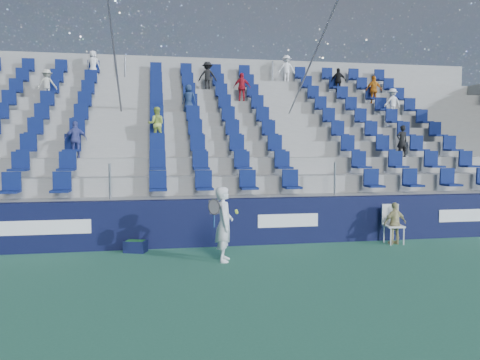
{
  "coord_description": "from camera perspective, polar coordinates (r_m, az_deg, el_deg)",
  "views": [
    {
      "loc": [
        -1.85,
        -8.57,
        2.51
      ],
      "look_at": [
        0.2,
        2.8,
        1.7
      ],
      "focal_mm": 35.0,
      "sensor_mm": 36.0,
      "label": 1
    }
  ],
  "objects": [
    {
      "name": "ground",
      "position": [
        9.12,
        1.93,
        -11.96
      ],
      "size": [
        70.0,
        70.0,
        0.0
      ],
      "primitive_type": "plane",
      "color": "#2E6B4F",
      "rests_on": "ground"
    },
    {
      "name": "sponsor_wall",
      "position": [
        12.02,
        -1.23,
        -5.13
      ],
      "size": [
        24.0,
        0.32,
        1.2
      ],
      "color": "black",
      "rests_on": "ground"
    },
    {
      "name": "grandstand",
      "position": [
        16.92,
        -3.95,
        2.73
      ],
      "size": [
        24.0,
        8.17,
        6.63
      ],
      "color": "#969691",
      "rests_on": "ground"
    },
    {
      "name": "tennis_player",
      "position": [
        10.32,
        -1.96,
        -5.37
      ],
      "size": [
        0.69,
        0.67,
        1.65
      ],
      "color": "silver",
      "rests_on": "ground"
    },
    {
      "name": "line_judge_chair",
      "position": [
        12.91,
        18.04,
        -4.78
      ],
      "size": [
        0.49,
        0.5,
        1.02
      ],
      "color": "white",
      "rests_on": "ground"
    },
    {
      "name": "line_judge",
      "position": [
        12.78,
        18.37,
        -5.04
      ],
      "size": [
        0.66,
        0.33,
        1.09
      ],
      "primitive_type": "imported",
      "rotation": [
        0.0,
        0.0,
        3.24
      ],
      "color": "#C3B87D",
      "rests_on": "ground"
    },
    {
      "name": "ball_bin",
      "position": [
        11.58,
        -12.62,
        -7.82
      ],
      "size": [
        0.59,
        0.48,
        0.29
      ],
      "color": "#10163D",
      "rests_on": "ground"
    }
  ]
}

